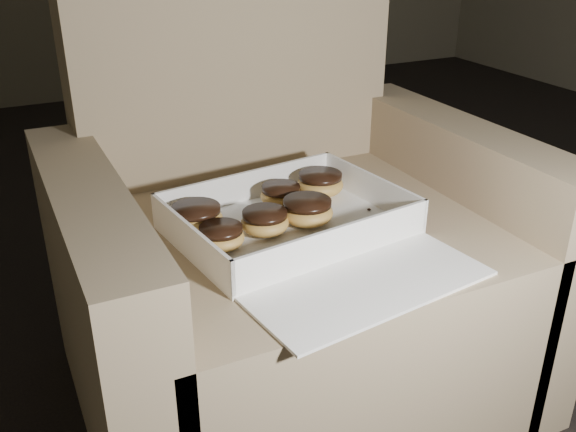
# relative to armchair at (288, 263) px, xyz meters

# --- Properties ---
(floor) EXTENTS (4.50, 4.50, 0.00)m
(floor) POSITION_rel_armchair_xyz_m (0.36, 0.13, -0.26)
(floor) COLOR black
(floor) RESTS_ON ground
(armchair) EXTENTS (0.80, 0.68, 0.84)m
(armchair) POSITION_rel_armchair_xyz_m (0.00, 0.00, 0.00)
(armchair) COLOR #9A8262
(armchair) RESTS_ON floor
(bakery_box) EXTENTS (0.42, 0.47, 0.06)m
(bakery_box) POSITION_rel_armchair_xyz_m (-0.03, -0.12, 0.12)
(bakery_box) COLOR white
(bakery_box) RESTS_ON armchair
(donut_a) EXTENTS (0.09, 0.09, 0.04)m
(donut_a) POSITION_rel_armchair_xyz_m (-0.00, -0.08, 0.14)
(donut_a) COLOR #C19143
(donut_a) RESTS_ON bakery_box
(donut_b) EXTENTS (0.08, 0.08, 0.04)m
(donut_b) POSITION_rel_armchair_xyz_m (-0.08, -0.08, 0.14)
(donut_b) COLOR #C19143
(donut_b) RESTS_ON bakery_box
(donut_c) EXTENTS (0.09, 0.09, 0.04)m
(donut_c) POSITION_rel_armchair_xyz_m (-0.18, -0.03, 0.14)
(donut_c) COLOR #C19143
(donut_c) RESTS_ON bakery_box
(donut_d) EXTENTS (0.07, 0.07, 0.04)m
(donut_d) POSITION_rel_armchair_xyz_m (-0.16, -0.10, 0.14)
(donut_d) COLOR #C19143
(donut_d) RESTS_ON bakery_box
(donut_e) EXTENTS (0.07, 0.07, 0.04)m
(donut_e) POSITION_rel_armchair_xyz_m (-0.01, 0.01, 0.14)
(donut_e) COLOR #C19143
(donut_e) RESTS_ON bakery_box
(donut_f) EXTENTS (0.09, 0.09, 0.04)m
(donut_f) POSITION_rel_armchair_xyz_m (0.07, 0.01, 0.14)
(donut_f) COLOR #C19143
(donut_f) RESTS_ON bakery_box
(crumb_a) EXTENTS (0.01, 0.01, 0.00)m
(crumb_a) POSITION_rel_armchair_xyz_m (0.12, -0.08, 0.12)
(crumb_a) COLOR black
(crumb_a) RESTS_ON bakery_box
(crumb_b) EXTENTS (0.01, 0.01, 0.00)m
(crumb_b) POSITION_rel_armchair_xyz_m (0.14, -0.11, 0.12)
(crumb_b) COLOR black
(crumb_b) RESTS_ON bakery_box
(crumb_c) EXTENTS (0.01, 0.01, 0.00)m
(crumb_c) POSITION_rel_armchair_xyz_m (0.03, -0.15, 0.12)
(crumb_c) COLOR black
(crumb_c) RESTS_ON bakery_box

